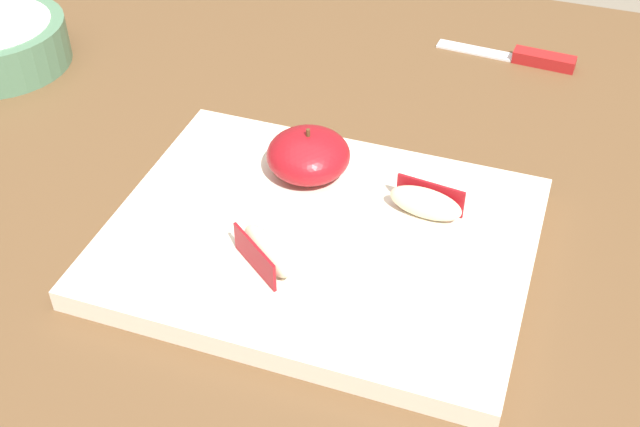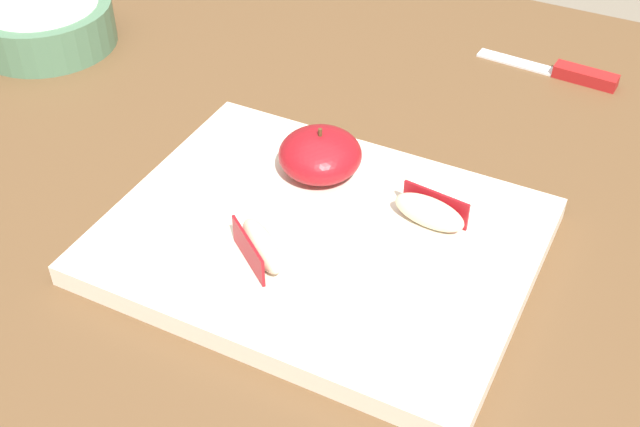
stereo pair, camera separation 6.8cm
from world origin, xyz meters
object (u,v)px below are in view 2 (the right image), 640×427
at_px(apple_wedge_left, 430,212).
at_px(apple_wedge_middle, 260,246).
at_px(paring_knife, 573,74).
at_px(apple_half_skin_up, 320,154).
at_px(ceramic_fruit_bowl, 44,23).
at_px(cutting_board, 320,240).

bearing_deg(apple_wedge_left, apple_wedge_middle, -136.21).
bearing_deg(paring_knife, apple_half_skin_up, -117.98).
bearing_deg(apple_half_skin_up, ceramic_fruit_bowl, 166.03).
xyz_separation_m(apple_wedge_middle, ceramic_fruit_bowl, (-0.42, 0.23, -0.01)).
distance_m(apple_half_skin_up, ceramic_fruit_bowl, 0.43).
relative_size(cutting_board, apple_half_skin_up, 4.64).
bearing_deg(ceramic_fruit_bowl, apple_wedge_left, -13.37).
bearing_deg(cutting_board, apple_wedge_left, 32.48).
xyz_separation_m(apple_half_skin_up, paring_knife, (0.16, 0.31, -0.04)).
height_order(apple_half_skin_up, apple_wedge_left, apple_half_skin_up).
xyz_separation_m(apple_half_skin_up, ceramic_fruit_bowl, (-0.41, 0.10, -0.01)).
bearing_deg(apple_half_skin_up, paring_knife, 62.02).
relative_size(cutting_board, ceramic_fruit_bowl, 2.18).
distance_m(apple_wedge_middle, paring_knife, 0.46).
distance_m(apple_half_skin_up, apple_wedge_middle, 0.12).
bearing_deg(ceramic_fruit_bowl, cutting_board, -21.29).
distance_m(apple_wedge_left, apple_wedge_middle, 0.15).
relative_size(apple_half_skin_up, paring_knife, 0.47).
distance_m(apple_wedge_left, paring_knife, 0.33).
bearing_deg(cutting_board, ceramic_fruit_bowl, 158.71).
distance_m(cutting_board, paring_knife, 0.40).
xyz_separation_m(apple_wedge_left, apple_wedge_middle, (-0.11, -0.10, 0.00)).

